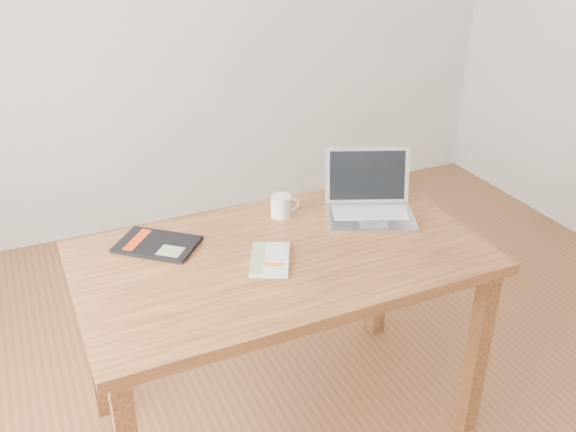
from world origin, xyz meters
name	(u,v)px	position (x,y,z in m)	size (l,w,h in m)	color
room	(348,86)	(-0.07, 0.00, 1.36)	(4.04, 4.04, 2.70)	brown
desk	(282,275)	(-0.19, 0.19, 0.66)	(1.36, 0.78, 0.75)	brown
white_guidebook	(270,260)	(-0.25, 0.15, 0.76)	(0.20, 0.24, 0.02)	silver
black_guidebook	(157,244)	(-0.56, 0.40, 0.76)	(0.32, 0.31, 0.01)	black
laptop	(369,202)	(0.22, 0.32, 0.80)	(0.40, 0.38, 0.22)	silver
coffee_mug	(282,206)	(-0.08, 0.43, 0.79)	(0.11, 0.08, 0.08)	white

